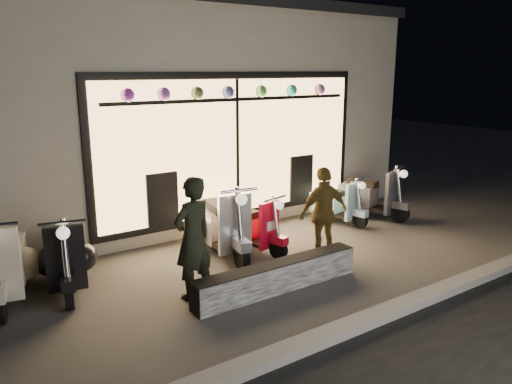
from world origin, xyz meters
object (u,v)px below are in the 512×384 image
(scooter_silver, at_px, (220,224))
(scooter_red, at_px, (246,227))
(man, at_px, (193,238))
(woman, at_px, (324,213))
(graffiti_barrier, at_px, (277,277))

(scooter_silver, xyz_separation_m, scooter_red, (0.41, -0.15, -0.09))
(man, bearing_deg, scooter_red, -157.87)
(scooter_red, bearing_deg, woman, -65.30)
(graffiti_barrier, relative_size, man, 1.56)
(graffiti_barrier, xyz_separation_m, scooter_silver, (0.13, 1.74, 0.27))
(woman, bearing_deg, scooter_red, -44.32)
(scooter_silver, relative_size, woman, 1.12)
(graffiti_barrier, distance_m, scooter_red, 1.69)
(scooter_red, distance_m, man, 1.96)
(graffiti_barrier, bearing_deg, man, 154.76)
(graffiti_barrier, xyz_separation_m, scooter_red, (0.54, 1.59, 0.18))
(scooter_silver, xyz_separation_m, man, (-1.14, -1.26, 0.34))
(graffiti_barrier, bearing_deg, scooter_silver, 85.71)
(scooter_red, bearing_deg, man, -157.99)
(scooter_silver, distance_m, woman, 1.69)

